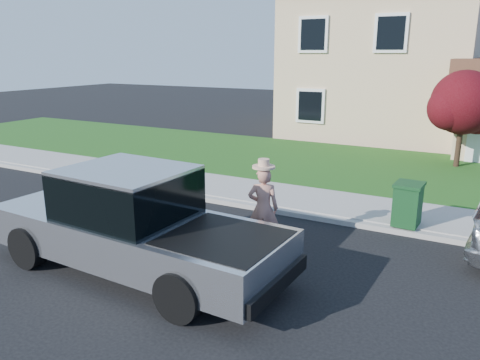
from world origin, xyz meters
name	(u,v)px	position (x,y,z in m)	size (l,w,h in m)	color
ground	(198,252)	(0.00, 0.00, 0.00)	(80.00, 80.00, 0.00)	black
curb	(298,214)	(1.00, 2.90, 0.06)	(40.00, 0.20, 0.12)	gray
sidewalk	(313,201)	(1.00, 4.00, 0.07)	(40.00, 2.00, 0.15)	gray
lawn	(357,167)	(1.00, 8.50, 0.05)	(40.00, 7.00, 0.10)	#1F4C15
house	(412,68)	(1.31, 16.38, 3.17)	(14.00, 11.30, 6.85)	tan
pickup_truck	(134,224)	(-0.53, -1.22, 0.89)	(5.89, 2.38, 1.91)	black
woman	(263,207)	(1.06, 0.80, 0.88)	(0.72, 0.60, 1.85)	tan
ornamental_tree	(465,106)	(4.04, 9.99, 2.16)	(2.35, 2.12, 3.23)	black
trash_bin	(408,204)	(3.47, 3.15, 0.63)	(0.62, 0.71, 0.96)	#0F3818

